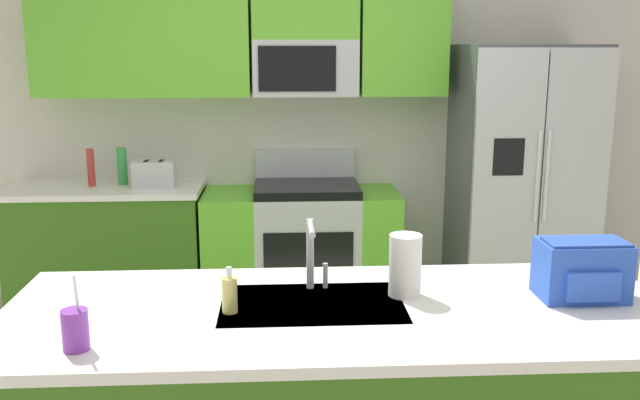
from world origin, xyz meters
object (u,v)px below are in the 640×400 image
range_oven (301,247)px  sink_faucet (312,249)px  drink_cup_purple (75,329)px  refrigerator (521,180)px  paper_towel_roll (405,265)px  backpack (582,268)px  toaster (154,174)px  soap_dispenser (230,294)px  pepper_mill (91,168)px  bottle_green (122,166)px

range_oven → sink_faucet: size_ratio=4.82×
drink_cup_purple → refrigerator: bearing=48.0°
paper_towel_roll → backpack: paper_towel_roll is taller
toaster → sink_faucet: size_ratio=0.99×
paper_towel_roll → soap_dispenser: bearing=-168.2°
refrigerator → soap_dispenser: 2.96m
pepper_mill → paper_towel_roll: (1.76, -2.23, -0.01)m
sink_faucet → bottle_green: bearing=118.7°
drink_cup_purple → pepper_mill: bearing=103.6°
refrigerator → paper_towel_roll: bearing=-119.2°
paper_towel_roll → sink_faucet: bearing=167.9°
refrigerator → drink_cup_purple: size_ratio=7.34×
toaster → sink_faucet: sink_faucet is taller
toaster → backpack: bearing=-48.5°
range_oven → paper_towel_roll: bearing=-81.6°
refrigerator → sink_faucet: size_ratio=6.56×
pepper_mill → sink_faucet: bearing=-56.8°
refrigerator → soap_dispenser: (-1.87, -2.30, 0.04)m
bottle_green → backpack: size_ratio=0.80×
toaster → sink_faucet: 2.32m
range_oven → sink_faucet: (-0.02, -2.16, 0.62)m
pepper_mill → backpack: size_ratio=0.81×
toaster → drink_cup_purple: (0.21, -2.61, -0.02)m
pepper_mill → backpack: pepper_mill is taller
range_oven → backpack: bearing=-66.7°
refrigerator → drink_cup_purple: (-2.33, -2.59, 0.04)m
bottle_green → refrigerator: bearing=-2.6°
pepper_mill → drink_cup_purple: bearing=-76.4°
sink_faucet → backpack: (1.01, -0.14, -0.05)m
bottle_green → backpack: bottle_green is taller
pepper_mill → sink_faucet: size_ratio=0.91×
toaster → paper_towel_roll: bearing=-58.7°
toaster → drink_cup_purple: drink_cup_purple is taller
drink_cup_purple → paper_towel_roll: size_ratio=1.05×
sink_faucet → backpack: bearing=-8.0°
pepper_mill → soap_dispenser: pepper_mill is taller
range_oven → drink_cup_purple: size_ratio=5.39×
pepper_mill → soap_dispenser: 2.62m
soap_dispenser → pepper_mill: bearing=115.0°
range_oven → refrigerator: bearing=-2.7°
soap_dispenser → backpack: bearing=3.1°
toaster → bottle_green: 0.26m
range_oven → drink_cup_purple: bearing=-106.6°
drink_cup_purple → soap_dispenser: (0.46, 0.29, 0.00)m
paper_towel_roll → refrigerator: bearing=60.8°
drink_cup_purple → paper_towel_roll: drink_cup_purple is taller
range_oven → pepper_mill: pepper_mill is taller
drink_cup_purple → bottle_green: bearing=99.3°
pepper_mill → soap_dispenser: size_ratio=1.52×
soap_dispenser → paper_towel_roll: size_ratio=0.71×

